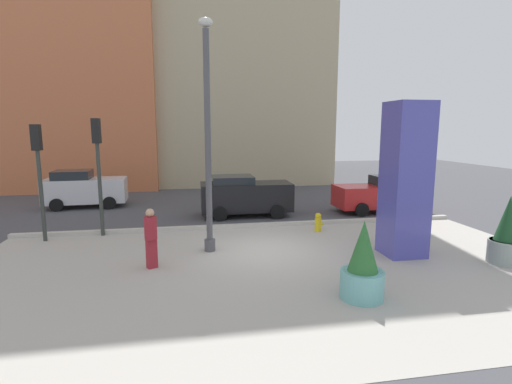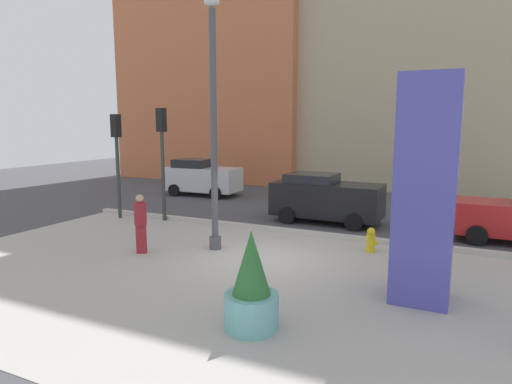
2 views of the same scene
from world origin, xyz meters
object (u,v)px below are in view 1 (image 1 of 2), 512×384
Objects in this scene: art_pillar_blue at (405,180)px; pedestrian_crossing at (151,235)px; lamp_post at (208,142)px; traffic_light_corner at (98,157)px; fire_hydrant at (318,222)px; car_curb_west at (245,195)px; potted_plant_by_pillar at (507,235)px; car_intersection at (84,189)px; car_far_lane at (383,194)px; traffic_light_far_side at (39,163)px; potted_plant_near_left at (363,267)px.

art_pillar_blue is 2.74× the size of pedestrian_crossing.
lamp_post reaches higher than traffic_light_corner.
car_curb_west is at bearing 126.17° from fire_hydrant.
potted_plant_by_pillar is at bearing -49.13° from car_curb_west.
car_intersection is 10.68m from pedestrian_crossing.
pedestrian_crossing is (-10.45, 1.44, 0.12)m from potted_plant_by_pillar.
car_far_lane is at bearing 35.10° from fire_hydrant.
potted_plant_by_pillar is (8.69, -2.75, -2.72)m from lamp_post.
lamp_post is 1.52× the size of art_pillar_blue.
car_curb_west is (-4.12, 6.50, -1.46)m from art_pillar_blue.
traffic_light_far_side reaches higher than car_far_lane.
potted_plant_near_left is 0.46× the size of car_curb_west.
car_curb_west is (7.73, 2.85, -1.86)m from traffic_light_far_side.
potted_plant_by_pillar is 0.50× the size of traffic_light_far_side.
traffic_light_far_side is at bearing 177.41° from fire_hydrant.
art_pillar_blue is at bearing -39.81° from car_intersection.
art_pillar_blue is 1.16× the size of car_curb_west.
potted_plant_near_left is at bearing -54.18° from car_intersection.
art_pillar_blue is at bearing -1.00° from pedestrian_crossing.
art_pillar_blue is 2.53× the size of potted_plant_near_left.
car_curb_west is (-6.75, 7.81, 0.09)m from potted_plant_by_pillar.
potted_plant_near_left is at bearing -43.72° from traffic_light_corner.
car_intersection is at bearing 91.11° from traffic_light_far_side.
fire_hydrant is 6.86m from pedestrian_crossing.
car_intersection is (-10.27, 6.78, 0.59)m from fire_hydrant.
car_curb_west is at bearing -23.87° from car_intersection.
lamp_post is 5.69m from fire_hydrant.
traffic_light_corner is at bearing 157.75° from art_pillar_blue.
fire_hydrant is 0.18× the size of traffic_light_far_side.
potted_plant_near_left is 9.47m from car_curb_west.
car_curb_west is 0.93× the size of car_far_lane.
car_curb_west is at bearing 130.87° from potted_plant_by_pillar.
lamp_post reaches higher than art_pillar_blue.
car_curb_west reaches higher than fire_hydrant.
potted_plant_near_left is 10.57m from car_far_lane.
lamp_post is 9.51m from potted_plant_by_pillar.
traffic_light_corner is 4.90m from pedestrian_crossing.
traffic_light_far_side reaches higher than car_intersection.
potted_plant_by_pillar is at bearing -23.12° from traffic_light_corner.
lamp_post is 3.55× the size of potted_plant_by_pillar.
traffic_light_far_side is at bearing 159.16° from lamp_post.
lamp_post reaches higher than potted_plant_by_pillar.
art_pillar_blue is (6.05, -1.45, -1.17)m from lamp_post.
potted_plant_by_pillar is at bearing 16.22° from potted_plant_near_left.
fire_hydrant is at bearing -33.44° from car_intersection.
traffic_light_far_side is at bearing -88.89° from car_intersection.
car_far_lane is (4.35, 3.06, 0.51)m from fire_hydrant.
lamp_post reaches higher than car_intersection.
lamp_post is at bearing 166.56° from art_pillar_blue.
traffic_light_corner reaches higher than car_intersection.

